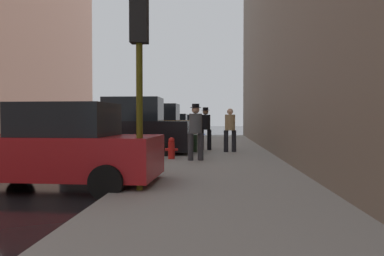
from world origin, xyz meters
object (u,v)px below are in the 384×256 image
object	(u,v)px
parked_gray_coupe	(180,125)
parked_blue_sedan	(186,124)
pedestrian_with_beanie	(196,129)
pedestrian_in_tan_coat	(230,128)
rolling_suitcase	(193,143)
parked_bronze_suv	(156,126)
fire_hydrant	(171,148)
parked_black_suv	(130,130)
traffic_light	(139,48)
pedestrian_with_fedora	(206,126)
parked_dark_green_sedan	(171,127)
parked_red_hatchback	(59,148)

from	to	relation	value
parked_gray_coupe	parked_blue_sedan	size ratio (longest dim) A/B	0.99
pedestrian_with_beanie	pedestrian_in_tan_coat	world-z (taller)	pedestrian_with_beanie
rolling_suitcase	parked_blue_sedan	bearing A→B (deg)	95.28
parked_blue_sedan	pedestrian_in_tan_coat	bearing A→B (deg)	-81.42
parked_bronze_suv	fire_hydrant	size ratio (longest dim) A/B	6.62
fire_hydrant	pedestrian_with_beanie	distance (m)	1.11
parked_black_suv	traffic_light	xyz separation A→B (m)	(1.85, -7.09, 1.73)
parked_black_suv	rolling_suitcase	size ratio (longest dim) A/B	4.43
parked_gray_coupe	fire_hydrant	world-z (taller)	parked_gray_coupe
pedestrian_with_fedora	traffic_light	bearing A→B (deg)	-96.25
parked_dark_green_sedan	pedestrian_with_fedora	world-z (taller)	pedestrian_with_fedora
parked_blue_sedan	pedestrian_with_beanie	distance (m)	28.37
parked_blue_sedan	pedestrian_with_fedora	size ratio (longest dim) A/B	2.39
parked_bronze_suv	parked_dark_green_sedan	distance (m)	6.88
parked_black_suv	parked_dark_green_sedan	bearing A→B (deg)	90.00
parked_gray_coupe	pedestrian_with_beanie	world-z (taller)	pedestrian_with_beanie
pedestrian_with_beanie	parked_dark_green_sedan	bearing A→B (deg)	99.70
pedestrian_in_tan_coat	parked_gray_coupe	bearing A→B (deg)	101.61
parked_gray_coupe	pedestrian_with_beanie	xyz separation A→B (m)	(2.62, -21.57, 0.29)
parked_dark_green_sedan	pedestrian_with_beanie	world-z (taller)	pedestrian_with_beanie
rolling_suitcase	fire_hydrant	bearing A→B (deg)	-100.96
parked_black_suv	parked_gray_coupe	xyz separation A→B (m)	(0.00, 19.37, -0.18)
traffic_light	parked_red_hatchback	bearing A→B (deg)	157.68
parked_red_hatchback	fire_hydrant	xyz separation A→B (m)	(1.80, 4.53, -0.35)
parked_bronze_suv	traffic_light	bearing A→B (deg)	-82.08
parked_bronze_suv	parked_dark_green_sedan	xyz separation A→B (m)	(0.00, 6.87, -0.18)
parked_gray_coupe	traffic_light	world-z (taller)	traffic_light
parked_black_suv	pedestrian_with_fedora	bearing A→B (deg)	30.73
parked_red_hatchback	parked_bronze_suv	size ratio (longest dim) A/B	0.92
parked_bronze_suv	pedestrian_in_tan_coat	world-z (taller)	parked_bronze_suv
parked_red_hatchback	pedestrian_in_tan_coat	distance (m)	8.13
parked_dark_green_sedan	pedestrian_in_tan_coat	size ratio (longest dim) A/B	2.47
rolling_suitcase	parked_red_hatchback	bearing A→B (deg)	-107.85
parked_gray_coupe	parked_red_hatchback	bearing A→B (deg)	-90.00
parked_bronze_suv	rolling_suitcase	size ratio (longest dim) A/B	4.48
parked_blue_sedan	pedestrian_with_fedora	distance (m)	24.54
parked_blue_sedan	pedestrian_in_tan_coat	world-z (taller)	pedestrian_in_tan_coat
parked_bronze_suv	parked_blue_sedan	bearing A→B (deg)	90.00
parked_blue_sedan	traffic_light	bearing A→B (deg)	-86.80
parked_blue_sedan	pedestrian_with_beanie	world-z (taller)	pedestrian_with_beanie
parked_gray_coupe	traffic_light	bearing A→B (deg)	-85.99
parked_black_suv	parked_dark_green_sedan	distance (m)	13.10
parked_bronze_suv	parked_dark_green_sedan	bearing A→B (deg)	90.00
fire_hydrant	traffic_light	xyz separation A→B (m)	(0.05, -5.29, 2.26)
parked_bronze_suv	pedestrian_with_fedora	distance (m)	5.36
parked_blue_sedan	pedestrian_with_fedora	bearing A→B (deg)	-83.41
parked_dark_green_sedan	rolling_suitcase	size ratio (longest dim) A/B	4.06
parked_red_hatchback	parked_bronze_suv	distance (m)	12.56
traffic_light	pedestrian_with_fedora	world-z (taller)	traffic_light
pedestrian_with_fedora	rolling_suitcase	bearing A→B (deg)	-121.92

